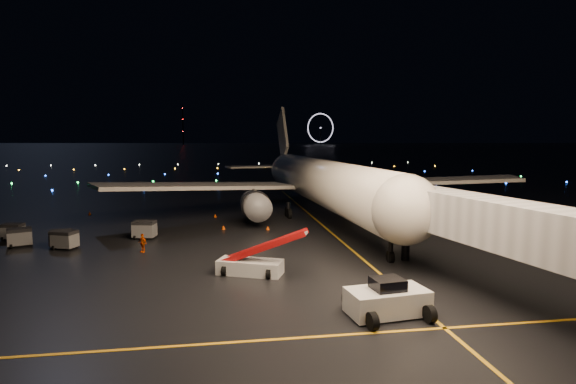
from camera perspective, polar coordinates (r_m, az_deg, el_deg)
name	(u,v)px	position (r m, az deg, el deg)	size (l,w,h in m)	color
ground	(220,153)	(332.05, -8.65, 4.97)	(2000.00, 2000.00, 0.00)	black
lane_centre	(332,233)	(49.48, 5.61, -5.23)	(0.25, 80.00, 0.02)	gold
lane_cross	(120,350)	(24.71, -20.56, -18.27)	(60.00, 0.25, 0.02)	gold
airliner	(315,156)	(60.48, 3.42, 4.55)	(55.98, 53.18, 15.86)	silver
pushback_tug	(387,297)	(27.56, 12.49, -12.85)	(4.65, 2.44, 2.22)	silver
belt_loader	(250,252)	(34.55, -4.85, -7.56)	(7.19, 1.96, 3.49)	silver
crew_c	(142,243)	(43.13, -17.99, -6.17)	(1.01, 0.42, 1.73)	#E54A00
safety_cone_0	(268,228)	(51.04, -2.58, -4.58)	(0.40, 0.40, 0.46)	#FE5104
safety_cone_1	(215,215)	(59.91, -9.22, -2.96)	(0.39, 0.39, 0.44)	#FE5104
safety_cone_2	(223,227)	(51.77, -8.19, -4.45)	(0.45, 0.45, 0.51)	#FE5104
safety_cone_3	(90,213)	(66.31, -23.88, -2.49)	(0.45, 0.45, 0.51)	#FE5104
ferris_wheel	(321,129)	(771.03, 4.16, 7.97)	(50.00, 4.00, 52.00)	black
radio_mast	(183,125)	(774.52, -13.20, 8.25)	(1.80, 1.80, 64.00)	black
taxiway_lights	(220,172)	(138.26, -8.61, 2.54)	(164.00, 92.00, 0.36)	black
baggage_cart_0	(144,230)	(48.85, -17.76, -4.58)	(2.18, 1.53, 1.85)	gray
baggage_cart_1	(61,238)	(48.35, -26.90, -5.27)	(1.89, 1.33, 1.61)	gray
baggage_cart_2	(65,240)	(47.10, -26.48, -5.47)	(2.05, 1.43, 1.74)	gray
baggage_cart_3	(20,237)	(50.29, -30.92, -4.96)	(2.08, 1.46, 1.77)	gray
baggage_cart_4	(13,232)	(53.97, -31.56, -4.32)	(1.95, 1.37, 1.66)	gray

